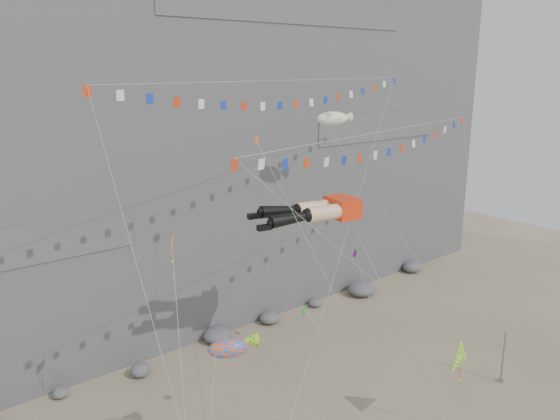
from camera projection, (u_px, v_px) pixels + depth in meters
name	position (u px, v px, depth m)	size (l,w,h in m)	color
cliff	(130.00, 59.00, 54.72)	(80.00, 28.00, 50.00)	slate
talus_boulders	(218.00, 335.00, 49.52)	(60.00, 3.00, 1.20)	slate
anchor_pole_right	(503.00, 357.00, 42.79)	(0.12, 0.12, 4.24)	slate
legs_kite	(316.00, 211.00, 38.12)	(8.27, 15.32, 19.42)	red
flag_banner_upper	(288.00, 81.00, 37.47)	(30.39, 16.44, 30.13)	red
flag_banner_lower	(383.00, 132.00, 36.16)	(28.21, 7.34, 22.65)	red
harlequin_kite	(172.00, 245.00, 29.85)	(4.16, 8.03, 16.68)	red
fish_windsock	(228.00, 349.00, 29.89)	(7.08, 6.26, 11.61)	#FF4F0D
delta_kite	(462.00, 358.00, 35.34)	(6.06, 5.22, 8.87)	#FFE80D
blimp_windsock	(333.00, 119.00, 46.14)	(6.77, 15.90, 25.18)	#F3F0C8
small_kite_a	(259.00, 146.00, 36.95)	(2.25, 15.84, 24.57)	#FD5515
small_kite_b	(356.00, 256.00, 42.24)	(5.44, 11.76, 15.73)	purple
small_kite_c	(307.00, 314.00, 32.15)	(5.43, 8.32, 13.69)	#18A021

